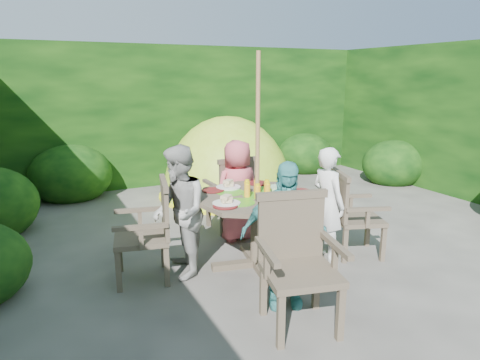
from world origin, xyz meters
name	(u,v)px	position (x,y,z in m)	size (l,w,h in m)	color
ground	(296,245)	(0.00, 0.00, 0.00)	(60.00, 60.00, 0.00)	#494641
hedge_enclosure	(246,128)	(0.00, 1.33, 1.25)	(9.00, 9.00, 2.50)	black
patio_table	(257,207)	(-0.68, -0.29, 0.65)	(1.56, 1.56, 0.93)	#43382C
parasol_pole	(257,164)	(-0.69, -0.29, 1.10)	(0.04, 0.04, 2.20)	olive
garden_chair_right	(351,213)	(0.39, -0.49, 0.49)	(0.64, 0.68, 0.92)	#43382C
garden_chair_left	(150,229)	(-1.76, -0.08, 0.51)	(0.62, 0.67, 0.96)	#43382C
garden_chair_back	(233,193)	(-0.46, 0.78, 0.51)	(0.58, 0.52, 0.95)	#43382C
garden_chair_front	(297,259)	(-0.90, -1.36, 0.54)	(0.72, 0.67, 1.02)	#43382C
child_right	(328,204)	(0.10, -0.45, 0.62)	(0.45, 0.30, 1.24)	white
child_left	(179,212)	(-1.47, -0.14, 0.66)	(0.64, 0.50, 1.33)	#A7A7A1
child_back	(238,191)	(-0.53, 0.49, 0.62)	(0.60, 0.39, 1.23)	#CE555F
child_front	(284,235)	(-0.84, -1.08, 0.65)	(0.76, 0.31, 1.29)	teal
dome_tent	(228,194)	(0.19, 2.39, 0.00)	(2.69, 2.69, 2.65)	#A5C626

